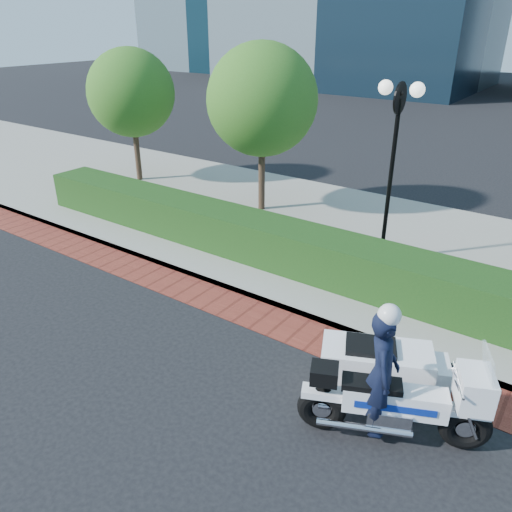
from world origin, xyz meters
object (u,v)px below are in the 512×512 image
Objects in this scene: tree_a at (131,93)px; lamppost at (394,147)px; police_motorcycle at (386,377)px; tree_b at (262,100)px.

lamppost is at bearing -7.41° from tree_a.
tree_b is at bearing 112.09° from police_motorcycle.
tree_b is at bearing 0.00° from tree_a.
tree_b reaches higher than tree_a.
tree_b reaches higher than police_motorcycle.
tree_a is 1.62× the size of police_motorcycle.
police_motorcycle is (2.07, -4.97, -2.20)m from lamppost.
tree_a is 13.82m from police_motorcycle.
tree_a is at bearing 128.31° from police_motorcycle.
lamppost reaches higher than police_motorcycle.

